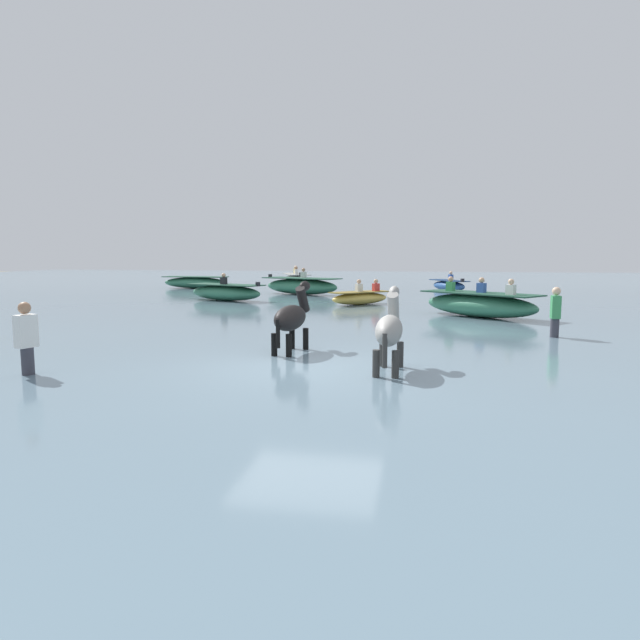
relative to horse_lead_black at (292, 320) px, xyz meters
The scene contains 13 objects.
ground_plane 1.92m from the horse_lead_black, 65.25° to the right, with size 120.00×120.00×0.00m, color #666051.
water_surface 8.63m from the horse_lead_black, 85.57° to the left, with size 90.00×90.00×0.43m, color slate.
horse_lead_black is the anchor object (origin of this frame).
horse_trailing_grey 2.54m from the horse_lead_black, 36.01° to the right, with size 0.50×1.68×1.84m.
boat_mid_outer 10.91m from the horse_lead_black, 89.10° to the left, with size 2.47×2.41×0.99m.
boat_near_port 23.12m from the horse_lead_black, 102.79° to the left, with size 2.70×4.22×1.26m.
boat_far_offshore 20.27m from the horse_lead_black, 78.67° to the left, with size 2.19×3.05×1.07m.
boat_distant_east 8.50m from the horse_lead_black, 58.97° to the left, with size 3.89×3.53×1.25m.
boat_mid_channel 16.24m from the horse_lead_black, 101.76° to the left, with size 4.37×2.99×1.30m.
boat_near_starboard 13.06m from the horse_lead_black, 115.97° to the left, with size 3.84×2.44×1.18m.
boat_far_inshore 22.19m from the horse_lead_black, 118.10° to the left, with size 3.97×1.42×0.69m.
person_wading_mid 4.75m from the horse_lead_black, 143.03° to the right, with size 0.29×0.37×1.63m.
person_spectator_far 6.51m from the horse_lead_black, 28.57° to the left, with size 0.22×0.33×1.63m.
Camera 1 is at (1.92, -9.34, 2.40)m, focal length 31.03 mm.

